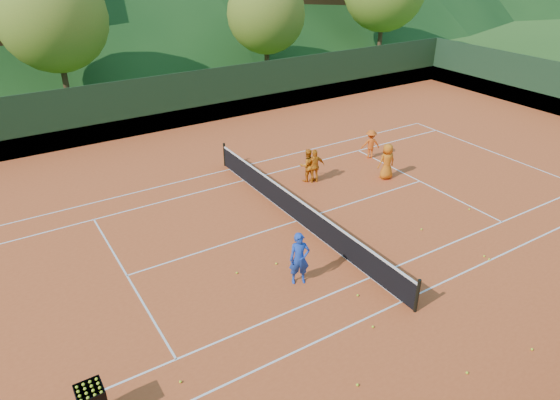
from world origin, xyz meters
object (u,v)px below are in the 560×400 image
student_b (315,166)px  student_c (387,161)px  student_d (371,144)px  tennis_net (297,209)px  coach (299,259)px  ball_hopper (91,397)px  student_a (307,165)px

student_b → student_c: (2.85, -1.35, 0.05)m
student_c → student_d: 2.34m
tennis_net → coach: bearing=-122.9°
student_c → tennis_net: (-5.34, -1.03, -0.29)m
student_b → student_c: bearing=170.1°
coach → tennis_net: 3.72m
tennis_net → ball_hopper: tennis_net is taller
student_d → student_c: bearing=90.4°
student_b → tennis_net: (-2.49, -2.39, -0.24)m
student_c → tennis_net: bearing=19.5°
coach → student_d: coach is taller
student_d → student_b: bearing=36.2°
student_a → tennis_net: size_ratio=0.12×
student_c → tennis_net: size_ratio=0.13×
coach → student_c: bearing=51.9°
student_d → student_a: bearing=31.8°
student_b → coach: bearing=66.1°
coach → student_d: size_ratio=1.23×
tennis_net → ball_hopper: 9.84m
student_c → student_d: size_ratio=1.15×
coach → tennis_net: bearing=79.6°
tennis_net → student_a: bearing=49.2°
coach → student_d: 10.41m
student_c → student_a: bearing=-19.5°
student_b → tennis_net: bearing=59.3°
tennis_net → student_d: bearing=26.7°
student_a → ball_hopper: student_a is taller
student_b → student_d: size_ratio=1.07×
ball_hopper → coach: bearing=15.2°
ball_hopper → student_b: bearing=33.4°
student_a → tennis_net: 3.51m
coach → student_a: coach is taller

